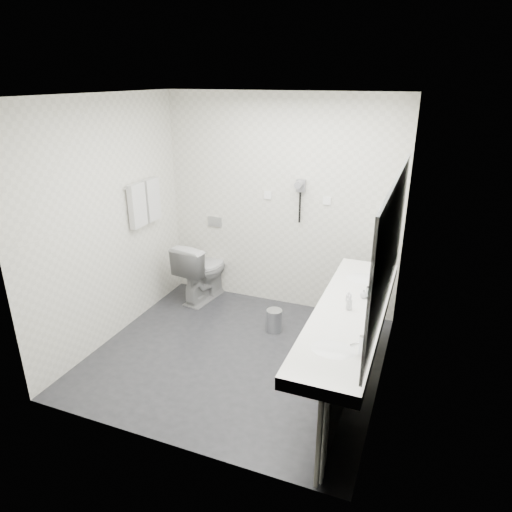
% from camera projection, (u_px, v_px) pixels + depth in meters
% --- Properties ---
extents(floor, '(2.80, 2.80, 0.00)m').
position_uv_depth(floor, '(237.00, 355.00, 4.65)').
color(floor, '#27272C').
rests_on(floor, ground).
extents(ceiling, '(2.80, 2.80, 0.00)m').
position_uv_depth(ceiling, '(232.00, 95.00, 3.73)').
color(ceiling, white).
rests_on(ceiling, wall_back).
extents(wall_back, '(2.80, 0.00, 2.80)m').
position_uv_depth(wall_back, '(280.00, 205.00, 5.32)').
color(wall_back, silver).
rests_on(wall_back, floor).
extents(wall_front, '(2.80, 0.00, 2.80)m').
position_uv_depth(wall_front, '(156.00, 299.00, 3.07)').
color(wall_front, silver).
rests_on(wall_front, floor).
extents(wall_left, '(0.00, 2.60, 2.60)m').
position_uv_depth(wall_left, '(109.00, 222.00, 4.67)').
color(wall_left, silver).
rests_on(wall_left, floor).
extents(wall_right, '(0.00, 2.60, 2.60)m').
position_uv_depth(wall_right, '(392.00, 260.00, 3.72)').
color(wall_right, silver).
rests_on(wall_right, floor).
extents(vanity_counter, '(0.55, 2.20, 0.10)m').
position_uv_depth(vanity_counter, '(350.00, 314.00, 3.80)').
color(vanity_counter, white).
rests_on(vanity_counter, floor).
extents(vanity_panel, '(0.03, 2.15, 0.75)m').
position_uv_depth(vanity_panel, '(349.00, 358.00, 3.95)').
color(vanity_panel, gray).
rests_on(vanity_panel, floor).
extents(vanity_post_near, '(0.06, 0.06, 0.75)m').
position_uv_depth(vanity_post_near, '(324.00, 443.00, 3.04)').
color(vanity_post_near, silver).
rests_on(vanity_post_near, floor).
extents(vanity_post_far, '(0.06, 0.06, 0.75)m').
position_uv_depth(vanity_post_far, '(370.00, 306.00, 4.84)').
color(vanity_post_far, silver).
rests_on(vanity_post_far, floor).
extents(mirror, '(0.02, 2.20, 1.05)m').
position_uv_depth(mirror, '(390.00, 245.00, 3.47)').
color(mirror, '#B2BCC6').
rests_on(mirror, wall_right).
extents(basin_near, '(0.40, 0.31, 0.05)m').
position_uv_depth(basin_near, '(333.00, 351.00, 3.23)').
color(basin_near, white).
rests_on(basin_near, vanity_counter).
extents(basin_far, '(0.40, 0.31, 0.05)m').
position_uv_depth(basin_far, '(363.00, 280.00, 4.35)').
color(basin_far, white).
rests_on(basin_far, vanity_counter).
extents(faucet_near, '(0.04, 0.04, 0.15)m').
position_uv_depth(faucet_near, '(362.00, 346.00, 3.13)').
color(faucet_near, silver).
rests_on(faucet_near, vanity_counter).
extents(faucet_far, '(0.04, 0.04, 0.15)m').
position_uv_depth(faucet_far, '(385.00, 274.00, 4.25)').
color(faucet_far, silver).
rests_on(faucet_far, vanity_counter).
extents(soap_bottle_a, '(0.04, 0.04, 0.09)m').
position_uv_depth(soap_bottle_a, '(349.00, 296.00, 3.90)').
color(soap_bottle_a, silver).
rests_on(soap_bottle_a, vanity_counter).
extents(soap_bottle_b, '(0.09, 0.09, 0.08)m').
position_uv_depth(soap_bottle_b, '(364.00, 294.00, 3.95)').
color(soap_bottle_b, silver).
rests_on(soap_bottle_b, vanity_counter).
extents(soap_bottle_c, '(0.06, 0.06, 0.13)m').
position_uv_depth(soap_bottle_c, '(349.00, 302.00, 3.75)').
color(soap_bottle_c, silver).
rests_on(soap_bottle_c, vanity_counter).
extents(glass_left, '(0.07, 0.07, 0.10)m').
position_uv_depth(glass_left, '(369.00, 293.00, 3.95)').
color(glass_left, silver).
rests_on(glass_left, vanity_counter).
extents(glass_right, '(0.06, 0.06, 0.11)m').
position_uv_depth(glass_right, '(372.00, 287.00, 4.04)').
color(glass_right, silver).
rests_on(glass_right, vanity_counter).
extents(toilet, '(0.53, 0.81, 0.77)m').
position_uv_depth(toilet, '(203.00, 270.00, 5.71)').
color(toilet, white).
rests_on(toilet, floor).
extents(flush_plate, '(0.18, 0.02, 0.12)m').
position_uv_depth(flush_plate, '(215.00, 222.00, 5.70)').
color(flush_plate, '#B2B5BA').
rests_on(flush_plate, wall_back).
extents(pedal_bin, '(0.22, 0.22, 0.24)m').
position_uv_depth(pedal_bin, '(274.00, 321.00, 5.05)').
color(pedal_bin, '#B2B5BA').
rests_on(pedal_bin, floor).
extents(bin_lid, '(0.17, 0.17, 0.02)m').
position_uv_depth(bin_lid, '(274.00, 311.00, 5.00)').
color(bin_lid, '#B2B5BA').
rests_on(bin_lid, pedal_bin).
extents(towel_rail, '(0.02, 0.62, 0.02)m').
position_uv_depth(towel_rail, '(142.00, 183.00, 5.02)').
color(towel_rail, silver).
rests_on(towel_rail, wall_left).
extents(towel_near, '(0.07, 0.24, 0.48)m').
position_uv_depth(towel_near, '(137.00, 206.00, 4.97)').
color(towel_near, silver).
rests_on(towel_near, towel_rail).
extents(towel_far, '(0.07, 0.24, 0.48)m').
position_uv_depth(towel_far, '(152.00, 199.00, 5.22)').
color(towel_far, silver).
rests_on(towel_far, towel_rail).
extents(dryer_cradle, '(0.10, 0.04, 0.14)m').
position_uv_depth(dryer_cradle, '(301.00, 186.00, 5.12)').
color(dryer_cradle, gray).
rests_on(dryer_cradle, wall_back).
extents(dryer_barrel, '(0.08, 0.14, 0.08)m').
position_uv_depth(dryer_barrel, '(299.00, 184.00, 5.04)').
color(dryer_barrel, gray).
rests_on(dryer_barrel, dryer_cradle).
extents(dryer_cord, '(0.02, 0.02, 0.35)m').
position_uv_depth(dryer_cord, '(300.00, 208.00, 5.19)').
color(dryer_cord, black).
rests_on(dryer_cord, dryer_cradle).
extents(switch_plate_a, '(0.09, 0.02, 0.09)m').
position_uv_depth(switch_plate_a, '(268.00, 195.00, 5.32)').
color(switch_plate_a, white).
rests_on(switch_plate_a, wall_back).
extents(switch_plate_b, '(0.09, 0.02, 0.09)m').
position_uv_depth(switch_plate_b, '(327.00, 201.00, 5.08)').
color(switch_plate_b, white).
rests_on(switch_plate_b, wall_back).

